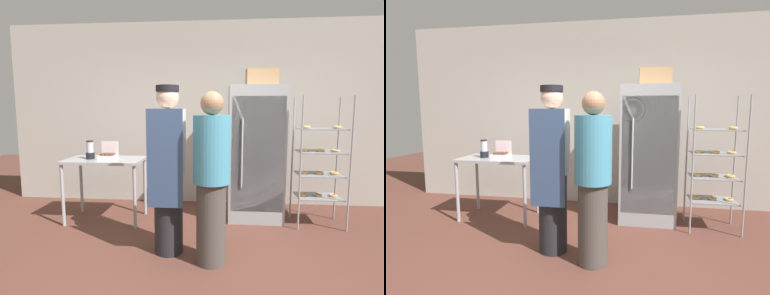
{
  "view_description": "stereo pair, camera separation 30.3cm",
  "coord_description": "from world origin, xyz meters",
  "views": [
    {
      "loc": [
        0.24,
        -2.53,
        1.53
      ],
      "look_at": [
        -0.05,
        0.76,
        1.11
      ],
      "focal_mm": 28.0,
      "sensor_mm": 36.0,
      "label": 1
    },
    {
      "loc": [
        0.54,
        -2.49,
        1.53
      ],
      "look_at": [
        -0.05,
        0.76,
        1.11
      ],
      "focal_mm": 28.0,
      "sensor_mm": 36.0,
      "label": 2
    }
  ],
  "objects": [
    {
      "name": "person_customer",
      "position": [
        0.18,
        0.31,
        0.87
      ],
      "size": [
        0.36,
        0.36,
        1.7
      ],
      "color": "#47423D",
      "rests_on": "ground_plane"
    },
    {
      "name": "ground_plane",
      "position": [
        0.0,
        0.0,
        0.0
      ],
      "size": [
        14.0,
        14.0,
        0.0
      ],
      "primitive_type": "plane",
      "color": "brown"
    },
    {
      "name": "baking_rack",
      "position": [
        1.57,
        1.46,
        0.83
      ],
      "size": [
        0.62,
        0.45,
        1.7
      ],
      "color": "#93969B",
      "rests_on": "ground_plane"
    },
    {
      "name": "refrigerator",
      "position": [
        0.75,
        1.66,
        0.92
      ],
      "size": [
        0.74,
        0.68,
        1.85
      ],
      "color": "#9EA0A5",
      "rests_on": "ground_plane"
    },
    {
      "name": "back_wall",
      "position": [
        0.0,
        2.37,
        1.45
      ],
      "size": [
        6.4,
        0.12,
        2.9
      ],
      "primitive_type": "cube",
      "color": "#ADA89E",
      "rests_on": "ground_plane"
    },
    {
      "name": "cardboard_storage_box",
      "position": [
        0.83,
        1.76,
        1.96
      ],
      "size": [
        0.43,
        0.31,
        0.24
      ],
      "color": "tan",
      "rests_on": "refrigerator"
    },
    {
      "name": "blender_pitcher",
      "position": [
        -1.49,
        1.35,
        0.97
      ],
      "size": [
        0.11,
        0.11,
        0.25
      ],
      "color": "black",
      "rests_on": "prep_counter"
    },
    {
      "name": "person_baker",
      "position": [
        -0.28,
        0.51,
        0.92
      ],
      "size": [
        0.38,
        0.39,
        1.77
      ],
      "color": "#232328",
      "rests_on": "ground_plane"
    },
    {
      "name": "prep_counter",
      "position": [
        -1.3,
        1.37,
        0.75
      ],
      "size": [
        1.04,
        0.62,
        0.86
      ],
      "color": "#9EA0A5",
      "rests_on": "ground_plane"
    },
    {
      "name": "donut_box",
      "position": [
        -1.26,
        1.39,
        0.91
      ],
      "size": [
        0.24,
        0.19,
        0.23
      ],
      "color": "silver",
      "rests_on": "prep_counter"
    }
  ]
}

